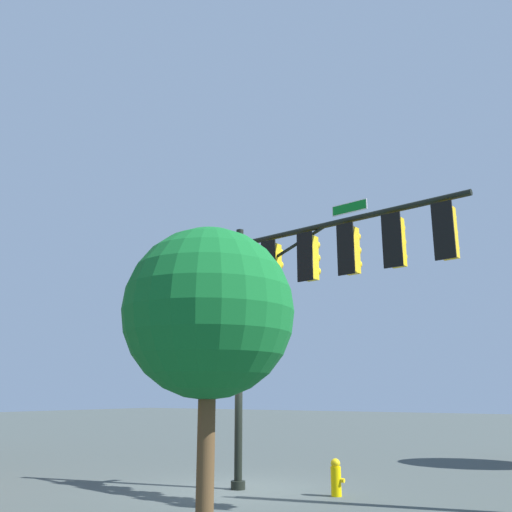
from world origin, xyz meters
TOP-DOWN VIEW (x-y plane):
  - ground_plane at (0.00, 0.00)m, footprint 120.00×120.00m
  - signal_pole_assembly at (2.67, -0.30)m, footprint 6.47×1.41m
  - fire_hydrant at (2.46, 0.45)m, footprint 0.33×0.24m
  - tree_near at (2.70, -4.82)m, footprint 2.84×2.84m

SIDE VIEW (x-z plane):
  - ground_plane at x=0.00m, z-range 0.00..0.00m
  - fire_hydrant at x=2.46m, z-range 0.00..0.83m
  - tree_near at x=2.70m, z-range 1.08..6.12m
  - signal_pole_assembly at x=2.67m, z-range 1.76..8.50m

